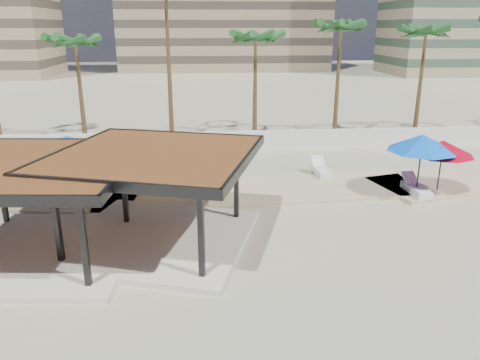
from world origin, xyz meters
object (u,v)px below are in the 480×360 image
object	(u,v)px
lounger_b	(416,189)
lounger_c	(321,171)
umbrella_c	(443,148)
pavilion_central	(155,189)
pavilion_west	(35,200)

from	to	relation	value
lounger_b	lounger_c	size ratio (longest dim) A/B	1.00
umbrella_c	lounger_b	size ratio (longest dim) A/B	1.37
pavilion_central	lounger_b	size ratio (longest dim) A/B	4.08
umbrella_c	lounger_b	bearing A→B (deg)	177.37
pavilion_west	lounger_b	bearing A→B (deg)	21.42
pavilion_central	pavilion_west	bearing A→B (deg)	-153.13
umbrella_c	lounger_b	xyz separation A→B (m)	(-1.06, 0.05, -2.05)
pavilion_central	lounger_c	xyz separation A→B (m)	(8.30, 7.36, -1.75)
pavilion_central	umbrella_c	distance (m)	13.75
pavilion_west	umbrella_c	world-z (taller)	pavilion_west
pavilion_central	lounger_b	distance (m)	12.87
pavilion_west	lounger_b	distance (m)	17.00
umbrella_c	pavilion_central	bearing A→B (deg)	-163.46
pavilion_central	lounger_b	bearing A→B (deg)	35.28
umbrella_c	lounger_c	distance (m)	6.32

